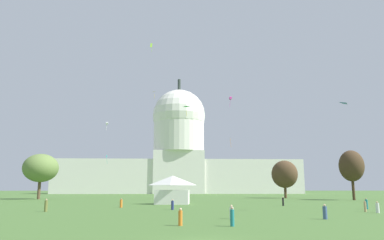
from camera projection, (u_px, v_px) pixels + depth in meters
name	position (u px, v px, depth m)	size (l,w,h in m)	color
capitol_building	(179.00, 155.00, 213.13)	(140.23, 31.18, 68.22)	silver
event_tent	(172.00, 190.00, 75.89)	(7.78, 6.04, 5.85)	white
tree_east_mid	(285.00, 174.00, 119.83)	(10.64, 9.93, 12.25)	#4C3823
tree_east_near	(351.00, 166.00, 101.66)	(9.74, 9.84, 13.71)	#42301E
tree_west_mid	(41.00, 168.00, 109.20)	(13.04, 12.84, 13.42)	brown
person_white_mid_left	(232.00, 213.00, 40.00)	(0.55, 0.55, 1.51)	silver
person_olive_aisle_center	(46.00, 206.00, 51.88)	(0.63, 0.63, 1.80)	olive
person_black_deep_crowd	(283.00, 202.00, 68.46)	(0.45, 0.45, 1.72)	black
person_tan_back_center	(365.00, 207.00, 51.51)	(0.39, 0.39, 1.54)	tan
person_navy_back_right	(172.00, 205.00, 56.34)	(0.51, 0.51, 1.61)	navy
person_teal_near_tree_west	(366.00, 204.00, 57.94)	(0.61, 0.61, 1.75)	#1E757A
person_orange_near_tent	(180.00, 218.00, 32.85)	(0.38, 0.38, 1.57)	orange
person_orange_near_tree_east	(121.00, 203.00, 62.68)	(0.45, 0.45, 1.58)	orange
person_teal_front_left	(232.00, 218.00, 32.30)	(0.43, 0.43, 1.66)	#1E757A
person_white_lawn_far_left	(377.00, 208.00, 49.48)	(0.64, 0.64, 1.53)	silver
person_denim_edge_west	(325.00, 212.00, 39.53)	(0.63, 0.63, 1.60)	#3D5684
kite_blue_low	(347.00, 104.00, 53.29)	(1.77, 1.46, 0.12)	blue
kite_magenta_mid	(230.00, 98.00, 130.09)	(0.88, 0.93, 3.87)	#D1339E
kite_green_mid	(186.00, 108.00, 100.79)	(1.66, 0.94, 2.49)	green
kite_turquoise_mid	(107.00, 157.00, 174.65)	(0.43, 1.00, 4.07)	teal
kite_gold_high	(155.00, 93.00, 156.18)	(1.39, 1.16, 2.96)	gold
kite_lime_high	(151.00, 46.00, 110.19)	(0.73, 0.30, 2.79)	#8CD133
kite_orange_mid	(230.00, 141.00, 158.03)	(0.41, 0.73, 4.22)	orange
kite_white_mid	(107.00, 123.00, 107.42)	(0.70, 0.75, 2.55)	white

